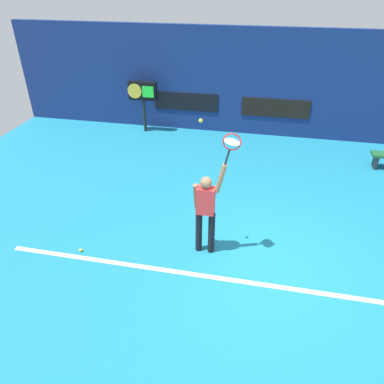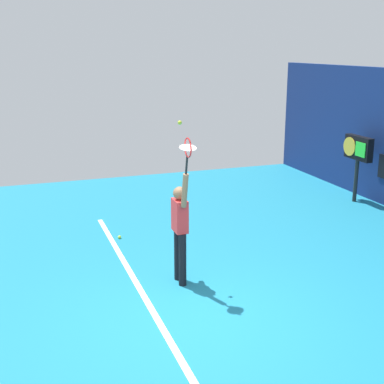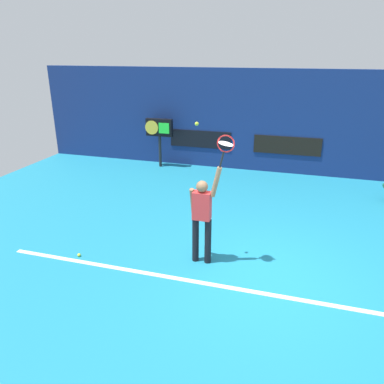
{
  "view_description": "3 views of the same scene",
  "coord_description": "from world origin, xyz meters",
  "px_view_note": "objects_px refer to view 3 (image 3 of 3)",
  "views": [
    {
      "loc": [
        -0.34,
        -5.39,
        4.86
      ],
      "look_at": [
        -1.58,
        0.62,
        1.07
      ],
      "focal_mm": 33.96,
      "sensor_mm": 36.0,
      "label": 1
    },
    {
      "loc": [
        6.64,
        -2.39,
        3.89
      ],
      "look_at": [
        -1.4,
        0.45,
        1.53
      ],
      "focal_mm": 49.15,
      "sensor_mm": 36.0,
      "label": 2
    },
    {
      "loc": [
        0.43,
        -6.01,
        3.92
      ],
      "look_at": [
        -1.55,
        0.61,
        1.28
      ],
      "focal_mm": 34.68,
      "sensor_mm": 36.0,
      "label": 3
    }
  ],
  "objects_px": {
    "tennis_player": "(202,215)",
    "tennis_ball": "(197,124)",
    "spare_ball": "(79,255)",
    "scoreboard_clock": "(159,130)",
    "tennis_racket": "(225,146)"
  },
  "relations": [
    {
      "from": "tennis_player",
      "to": "tennis_ball",
      "type": "distance_m",
      "value": 1.71
    },
    {
      "from": "tennis_player",
      "to": "spare_ball",
      "type": "xyz_separation_m",
      "value": [
        -2.43,
        -0.55,
        -0.98
      ]
    },
    {
      "from": "scoreboard_clock",
      "to": "spare_ball",
      "type": "relative_size",
      "value": 25.2
    },
    {
      "from": "tennis_ball",
      "to": "spare_ball",
      "type": "xyz_separation_m",
      "value": [
        -2.31,
        -0.59,
        -2.69
      ]
    },
    {
      "from": "tennis_racket",
      "to": "scoreboard_clock",
      "type": "relative_size",
      "value": 0.36
    },
    {
      "from": "tennis_racket",
      "to": "spare_ball",
      "type": "relative_size",
      "value": 9.2
    },
    {
      "from": "tennis_ball",
      "to": "scoreboard_clock",
      "type": "distance_m",
      "value": 6.64
    },
    {
      "from": "tennis_player",
      "to": "tennis_racket",
      "type": "distance_m",
      "value": 1.43
    },
    {
      "from": "tennis_player",
      "to": "spare_ball",
      "type": "bearing_deg",
      "value": -167.27
    },
    {
      "from": "scoreboard_clock",
      "to": "spare_ball",
      "type": "height_order",
      "value": "scoreboard_clock"
    },
    {
      "from": "tennis_ball",
      "to": "scoreboard_clock",
      "type": "height_order",
      "value": "tennis_ball"
    },
    {
      "from": "tennis_player",
      "to": "scoreboard_clock",
      "type": "xyz_separation_m",
      "value": [
        -3.13,
        5.8,
        0.32
      ]
    },
    {
      "from": "tennis_player",
      "to": "tennis_ball",
      "type": "xyz_separation_m",
      "value": [
        -0.13,
        0.04,
        1.71
      ]
    },
    {
      "from": "tennis_ball",
      "to": "spare_ball",
      "type": "distance_m",
      "value": 3.59
    },
    {
      "from": "tennis_player",
      "to": "spare_ball",
      "type": "relative_size",
      "value": 29.21
    }
  ]
}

